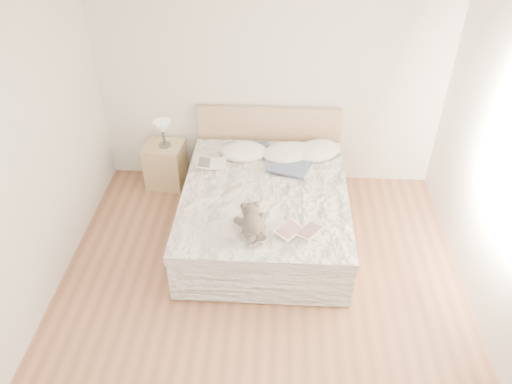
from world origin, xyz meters
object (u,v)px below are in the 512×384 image
Objects in this scene: nightstand at (166,165)px; teddy_bear at (253,230)px; bed at (265,208)px; childrens_book at (299,231)px; table_lamp at (163,128)px; photo_book at (212,164)px.

teddy_bear is at bearing -53.49° from nightstand.
bed is 5.63× the size of childrens_book.
bed is 0.87m from childrens_book.
table_lamp is 0.79m from photo_book.
table_lamp reaches higher than teddy_bear.
bed is 1.55m from table_lamp.
teddy_bear reaches higher than childrens_book.
photo_book is at bearing 98.52° from teddy_bear.
nightstand is 2.01m from teddy_bear.
teddy_bear is (0.52, -1.11, 0.02)m from photo_book.
table_lamp is 2.21m from childrens_book.
teddy_bear reaches higher than nightstand.
photo_book is (0.63, -0.46, -0.16)m from table_lamp.
teddy_bear is at bearing -96.45° from bed.
table_lamp is 0.86× the size of childrens_book.
childrens_book reaches higher than nightstand.
childrens_book is (1.58, -1.53, -0.16)m from table_lamp.
bed reaches higher than photo_book.
childrens_book is at bearing -64.78° from bed.
nightstand is 1.47× the size of childrens_book.
bed is 3.83× the size of nightstand.
nightstand is (-1.26, 0.81, -0.03)m from bed.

